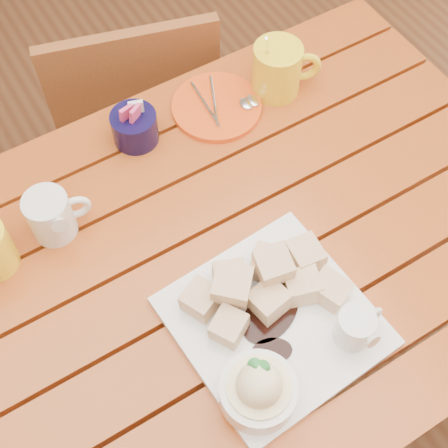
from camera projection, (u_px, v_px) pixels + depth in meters
ground at (222, 388)px, 1.68m from camera, size 5.00×5.00×0.00m
table at (221, 285)px, 1.13m from camera, size 1.20×0.79×0.75m
dessert_plate at (272, 330)px, 0.94m from camera, size 0.30×0.30×0.12m
coffee_mug_right at (278, 69)px, 1.19m from camera, size 0.13×0.09×0.16m
cream_pitcher at (52, 215)px, 1.03m from camera, size 0.11×0.09×0.09m
sugar_caddy at (135, 127)px, 1.14m from camera, size 0.09×0.09×0.09m
orange_saucer at (217, 106)px, 1.20m from camera, size 0.17×0.17×0.02m
chair_far at (137, 116)px, 1.59m from camera, size 0.47×0.47×0.80m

